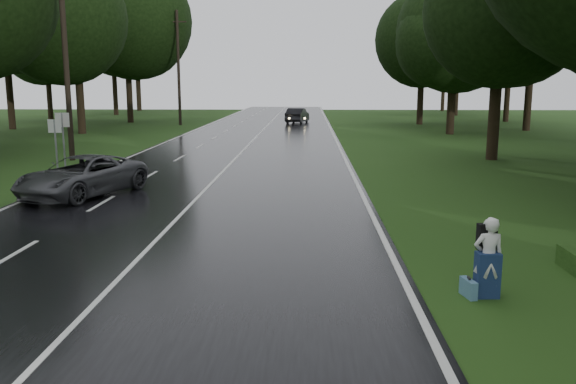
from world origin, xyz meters
name	(u,v)px	position (x,y,z in m)	size (l,w,h in m)	color
ground	(112,288)	(0.00, 0.00, 0.00)	(160.00, 160.00, 0.00)	#214213
road	(236,159)	(0.00, 20.00, 0.02)	(12.00, 140.00, 0.04)	black
lane_center	(235,158)	(0.00, 20.00, 0.04)	(0.12, 140.00, 0.01)	silver
grey_car	(82,176)	(-4.13, 9.34, 0.74)	(2.34, 5.07, 1.41)	#47484C
far_car	(297,116)	(2.76, 48.41, 0.79)	(1.58, 4.53, 1.49)	black
hitchhiker	(488,260)	(7.22, -0.23, 0.72)	(0.59, 0.53, 1.54)	silver
suitcase	(468,288)	(6.88, -0.25, 0.17)	(0.14, 0.48, 0.34)	teal
utility_pole_mid	(73,160)	(-8.50, 19.31, 0.00)	(1.80, 0.28, 10.40)	black
utility_pole_far	(180,125)	(-8.50, 45.78, 0.00)	(1.80, 0.28, 10.71)	black
road_sign_a	(58,174)	(-7.20, 14.43, 0.00)	(0.58, 0.10, 2.43)	white
road_sign_b	(66,172)	(-7.20, 15.27, 0.00)	(0.64, 0.10, 2.67)	white
tree_left_e	(82,134)	(-14.24, 35.70, 0.00)	(9.68, 9.68, 15.12)	black
tree_left_f	(131,122)	(-14.44, 49.41, 0.00)	(11.00, 11.00, 17.18)	black
tree_right_d	(491,160)	(13.53, 20.29, 0.00)	(8.84, 8.84, 13.82)	black
tree_right_e	(450,134)	(15.06, 36.17, 0.00)	(8.37, 8.37, 13.08)	black
tree_right_f	(419,124)	(14.76, 47.52, 0.00)	(8.87, 8.87, 13.86)	black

